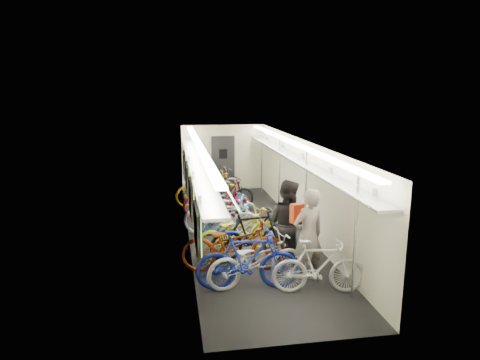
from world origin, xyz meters
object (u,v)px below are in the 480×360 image
object	(u,v)px
bicycle_1	(247,260)
passenger_near	(308,236)
backpack	(297,213)
passenger_mid	(287,223)
bicycle_0	(256,260)

from	to	relation	value
bicycle_1	passenger_near	distance (m)	1.27
backpack	bicycle_1	bearing A→B (deg)	-175.07
passenger_near	backpack	world-z (taller)	passenger_near
passenger_near	passenger_mid	xyz separation A→B (m)	(-0.20, 0.81, 0.00)
passenger_mid	bicycle_1	bearing A→B (deg)	86.72
bicycle_1	backpack	xyz separation A→B (m)	(1.09, 0.53, 0.70)
passenger_near	backpack	xyz separation A→B (m)	(-0.13, 0.36, 0.35)
passenger_near	passenger_mid	world-z (taller)	passenger_mid
bicycle_0	passenger_near	world-z (taller)	passenger_near
bicycle_1	passenger_mid	distance (m)	1.45
bicycle_0	bicycle_1	bearing A→B (deg)	113.78
bicycle_1	passenger_near	bearing A→B (deg)	-77.18
bicycle_1	passenger_mid	bearing A→B (deg)	-40.94
bicycle_1	backpack	distance (m)	1.40
passenger_mid	backpack	world-z (taller)	passenger_mid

